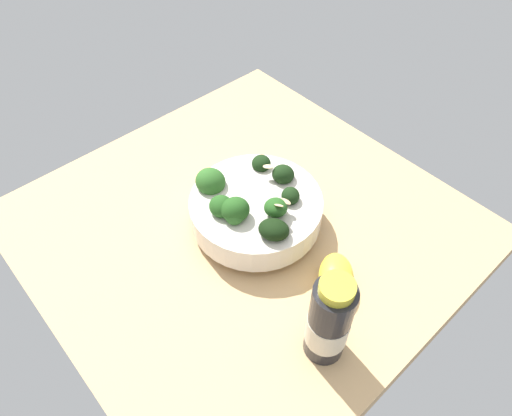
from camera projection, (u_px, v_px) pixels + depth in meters
ground_plane at (245, 230)px, 77.57cm from camera, size 64.71×64.71×4.07cm
bowl_of_broccoli at (255, 208)px, 72.55cm from camera, size 20.79×21.14×10.20cm
lemon_wedge at (336, 278)px, 66.52cm from camera, size 9.58×9.33×4.06cm
bottle_tall at (329, 322)px, 56.59cm from camera, size 5.41×5.41×15.32cm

